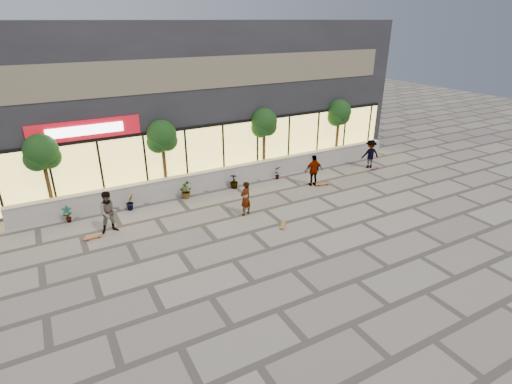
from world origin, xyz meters
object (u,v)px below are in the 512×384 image
tree_east (339,114)px  skater_right_near (314,170)px  tree_midwest (162,138)px  skater_left (110,212)px  skater_center (246,198)px  skateboard_right_far (375,168)px  tree_west (42,154)px  skateboard_right_near (323,184)px  skateboard_left (93,237)px  tree_mideast (264,124)px  skateboard_center (283,225)px  skater_right_far (370,154)px

tree_east → skater_right_near: tree_east is taller
tree_midwest → skater_left: (-3.41, -3.11, -2.04)m
skater_center → skateboard_right_far: 10.11m
skater_center → skater_right_near: skater_right_near is taller
tree_west → skateboard_right_near: bearing=-13.9°
skater_right_near → skateboard_right_near: skater_right_near is taller
skateboard_left → tree_midwest: bearing=34.9°
tree_mideast → skateboard_right_near: size_ratio=4.53×
skater_left → skateboard_center: skater_left is taller
tree_west → tree_midwest: size_ratio=1.00×
tree_east → skater_right_far: bearing=-72.7°
tree_mideast → skater_left: size_ratio=2.07×
skater_left → tree_mideast: bearing=17.7°
tree_mideast → skater_right_near: (1.44, -3.04, -2.10)m
tree_midwest → skater_center: (2.46, -4.45, -2.15)m
tree_mideast → skater_center: tree_mideast is taller
tree_east → skateboard_left: (-15.76, -3.36, -2.91)m
skater_right_far → skateboard_right_far: skater_right_far is taller
tree_west → skateboard_center: bearing=-35.4°
skater_right_far → skateboard_right_near: (-4.34, -0.96, -0.80)m
tree_west → skateboard_left: bearing=-69.7°
tree_west → skateboard_left: tree_west is taller
skater_center → skateboard_right_near: bearing=173.4°
skateboard_left → skateboard_right_near: 12.16m
skater_left → skater_right_far: size_ratio=1.07×
tree_midwest → skater_right_near: size_ratio=2.22×
skateboard_center → skater_left: bearing=107.3°
skater_left → skater_right_near: bearing=-0.3°
tree_west → skater_left: tree_west is taller
tree_west → tree_east: (17.00, 0.00, 0.00)m
skater_center → skateboard_right_far: skater_center is taller
tree_west → skater_center: tree_west is taller
tree_midwest → tree_mideast: bearing=0.0°
skater_center → skateboard_left: skater_center is taller
tree_east → skater_left: tree_east is taller
tree_mideast → skateboard_left: 11.18m
skater_right_near → skateboard_center: 5.27m
skateboard_right_far → tree_east: bearing=85.0°
tree_west → tree_east: bearing=0.0°
skater_left → skateboard_right_far: skater_left is taller
skateboard_center → skater_right_far: bearing=-23.5°
skater_center → skater_right_far: size_ratio=0.94×
tree_east → skateboard_right_near: 5.69m
tree_mideast → skater_right_far: (6.24, -2.36, -2.10)m
tree_midwest → skateboard_right_near: bearing=-22.8°
skater_right_far → skateboard_left: bearing=18.1°
skater_center → tree_midwest: bearing=-79.3°
skater_left → skater_right_far: 15.66m
tree_midwest → skateboard_left: 6.16m
tree_midwest → skateboard_right_far: tree_midwest is taller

